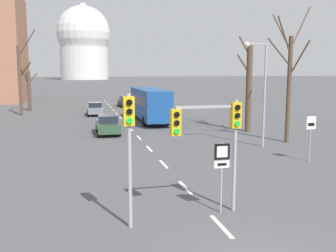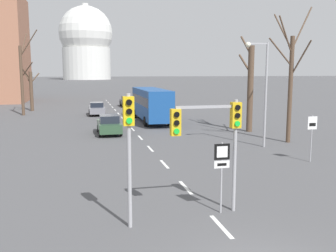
# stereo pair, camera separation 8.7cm
# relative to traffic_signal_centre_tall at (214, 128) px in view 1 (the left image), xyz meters

# --- Properties ---
(lane_stripe_0) EXTENTS (0.16, 2.00, 0.01)m
(lane_stripe_0) POSITION_rel_traffic_signal_centre_tall_xyz_m (-0.16, -1.31, -3.24)
(lane_stripe_0) COLOR silver
(lane_stripe_0) RESTS_ON ground_plane
(lane_stripe_1) EXTENTS (0.16, 2.00, 0.01)m
(lane_stripe_1) POSITION_rel_traffic_signal_centre_tall_xyz_m (-0.16, 3.19, -3.24)
(lane_stripe_1) COLOR silver
(lane_stripe_1) RESTS_ON ground_plane
(lane_stripe_2) EXTENTS (0.16, 2.00, 0.01)m
(lane_stripe_2) POSITION_rel_traffic_signal_centre_tall_xyz_m (-0.16, 7.69, -3.24)
(lane_stripe_2) COLOR silver
(lane_stripe_2) RESTS_ON ground_plane
(lane_stripe_3) EXTENTS (0.16, 2.00, 0.01)m
(lane_stripe_3) POSITION_rel_traffic_signal_centre_tall_xyz_m (-0.16, 12.19, -3.24)
(lane_stripe_3) COLOR silver
(lane_stripe_3) RESTS_ON ground_plane
(lane_stripe_4) EXTENTS (0.16, 2.00, 0.01)m
(lane_stripe_4) POSITION_rel_traffic_signal_centre_tall_xyz_m (-0.16, 16.69, -3.24)
(lane_stripe_4) COLOR silver
(lane_stripe_4) RESTS_ON ground_plane
(lane_stripe_5) EXTENTS (0.16, 2.00, 0.01)m
(lane_stripe_5) POSITION_rel_traffic_signal_centre_tall_xyz_m (-0.16, 21.19, -3.24)
(lane_stripe_5) COLOR silver
(lane_stripe_5) RESTS_ON ground_plane
(lane_stripe_6) EXTENTS (0.16, 2.00, 0.01)m
(lane_stripe_6) POSITION_rel_traffic_signal_centre_tall_xyz_m (-0.16, 25.69, -3.24)
(lane_stripe_6) COLOR silver
(lane_stripe_6) RESTS_ON ground_plane
(lane_stripe_7) EXTENTS (0.16, 2.00, 0.01)m
(lane_stripe_7) POSITION_rel_traffic_signal_centre_tall_xyz_m (-0.16, 30.19, -3.24)
(lane_stripe_7) COLOR silver
(lane_stripe_7) RESTS_ON ground_plane
(lane_stripe_8) EXTENTS (0.16, 2.00, 0.01)m
(lane_stripe_8) POSITION_rel_traffic_signal_centre_tall_xyz_m (-0.16, 34.69, -3.24)
(lane_stripe_8) COLOR silver
(lane_stripe_8) RESTS_ON ground_plane
(lane_stripe_9) EXTENTS (0.16, 2.00, 0.01)m
(lane_stripe_9) POSITION_rel_traffic_signal_centre_tall_xyz_m (-0.16, 39.19, -3.24)
(lane_stripe_9) COLOR silver
(lane_stripe_9) RESTS_ON ground_plane
(lane_stripe_10) EXTENTS (0.16, 2.00, 0.01)m
(lane_stripe_10) POSITION_rel_traffic_signal_centre_tall_xyz_m (-0.16, 43.69, -3.24)
(lane_stripe_10) COLOR silver
(lane_stripe_10) RESTS_ON ground_plane
(lane_stripe_11) EXTENTS (0.16, 2.00, 0.01)m
(lane_stripe_11) POSITION_rel_traffic_signal_centre_tall_xyz_m (-0.16, 48.19, -3.24)
(lane_stripe_11) COLOR silver
(lane_stripe_11) RESTS_ON ground_plane
(lane_stripe_12) EXTENTS (0.16, 2.00, 0.01)m
(lane_stripe_12) POSITION_rel_traffic_signal_centre_tall_xyz_m (-0.16, 52.69, -3.24)
(lane_stripe_12) COLOR silver
(lane_stripe_12) RESTS_ON ground_plane
(lane_stripe_13) EXTENTS (0.16, 2.00, 0.01)m
(lane_stripe_13) POSITION_rel_traffic_signal_centre_tall_xyz_m (-0.16, 57.19, -3.24)
(lane_stripe_13) COLOR silver
(lane_stripe_13) RESTS_ON ground_plane
(traffic_signal_centre_tall) EXTENTS (2.67, 0.34, 4.28)m
(traffic_signal_centre_tall) POSITION_rel_traffic_signal_centre_tall_xyz_m (0.00, 0.00, 0.00)
(traffic_signal_centre_tall) COLOR #9E9EA3
(traffic_signal_centre_tall) RESTS_ON ground_plane
(traffic_signal_near_left) EXTENTS (0.36, 0.34, 4.59)m
(traffic_signal_near_left) POSITION_rel_traffic_signal_centre_tall_xyz_m (-3.22, -0.63, -0.03)
(traffic_signal_near_left) COLOR #9E9EA3
(traffic_signal_near_left) RESTS_ON ground_plane
(route_sign_post) EXTENTS (0.60, 0.08, 2.71)m
(route_sign_post) POSITION_rel_traffic_signal_centre_tall_xyz_m (0.29, -0.11, -1.38)
(route_sign_post) COLOR #9E9EA3
(route_sign_post) RESTS_ON ground_plane
(speed_limit_sign) EXTENTS (0.60, 0.08, 2.76)m
(speed_limit_sign) POSITION_rel_traffic_signal_centre_tall_xyz_m (8.38, 6.29, -1.37)
(speed_limit_sign) COLOR #9E9EA3
(speed_limit_sign) RESTS_ON ground_plane
(street_lamp_right) EXTENTS (1.70, 0.36, 7.28)m
(street_lamp_right) POSITION_rel_traffic_signal_centre_tall_xyz_m (7.52, 11.02, 1.26)
(street_lamp_right) COLOR #9E9EA3
(street_lamp_right) RESTS_ON ground_plane
(sedan_near_left) EXTENTS (1.92, 4.44, 1.65)m
(sedan_near_left) POSITION_rel_traffic_signal_centre_tall_xyz_m (-2.46, 19.05, -2.41)
(sedan_near_left) COLOR #2D4C33
(sedan_near_left) RESTS_ON ground_plane
(sedan_near_right) EXTENTS (1.93, 4.59, 1.63)m
(sedan_near_right) POSITION_rel_traffic_signal_centre_tall_xyz_m (2.12, 44.19, -2.41)
(sedan_near_right) COLOR black
(sedan_near_right) RESTS_ON ground_plane
(sedan_mid_centre) EXTENTS (1.87, 4.03, 1.60)m
(sedan_mid_centre) POSITION_rel_traffic_signal_centre_tall_xyz_m (-2.89, 33.41, -2.43)
(sedan_mid_centre) COLOR slate
(sedan_mid_centre) RESTS_ON ground_plane
(city_bus) EXTENTS (2.66, 10.80, 3.48)m
(city_bus) POSITION_rel_traffic_signal_centre_tall_xyz_m (2.51, 26.09, -1.19)
(city_bus) COLOR #19478C
(city_bus) RESTS_ON ground_plane
(bare_tree_left_near) EXTENTS (2.37, 4.61, 10.20)m
(bare_tree_left_near) POSITION_rel_traffic_signal_centre_tall_xyz_m (-11.53, 35.41, 1.43)
(bare_tree_left_near) COLOR brown
(bare_tree_left_near) RESTS_ON ground_plane
(bare_tree_right_near) EXTENTS (4.05, 3.42, 10.18)m
(bare_tree_right_near) POSITION_rel_traffic_signal_centre_tall_xyz_m (10.42, 12.23, 1.43)
(bare_tree_right_near) COLOR brown
(bare_tree_right_near) RESTS_ON ground_plane
(bare_tree_left_far) EXTENTS (2.35, 3.12, 5.88)m
(bare_tree_left_far) POSITION_rel_traffic_signal_centre_tall_xyz_m (-11.27, 40.67, -0.31)
(bare_tree_left_far) COLOR brown
(bare_tree_left_far) RESTS_ON ground_plane
(bare_tree_right_far) EXTENTS (1.33, 3.14, 8.50)m
(bare_tree_right_far) POSITION_rel_traffic_signal_centre_tall_xyz_m (9.81, 17.75, 0.90)
(bare_tree_right_far) COLOR brown
(bare_tree_right_far) RESTS_ON ground_plane
(capitol_dome) EXTENTS (35.12, 35.12, 49.61)m
(capitol_dome) POSITION_rel_traffic_signal_centre_tall_xyz_m (-0.16, 247.56, 20.93)
(capitol_dome) COLOR silver
(capitol_dome) RESTS_ON ground_plane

